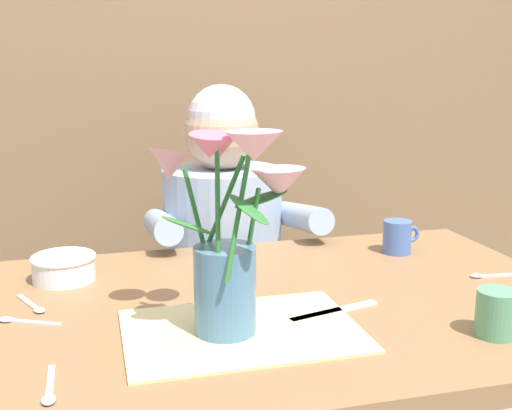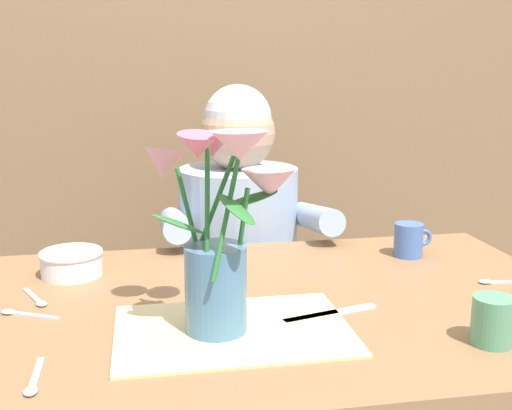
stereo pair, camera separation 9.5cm
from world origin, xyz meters
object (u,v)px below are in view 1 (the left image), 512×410
at_px(ceramic_bowl, 64,267).
at_px(seated_person, 224,282).
at_px(flower_vase, 229,233).
at_px(ceramic_mug, 398,237).
at_px(tea_cup, 497,313).
at_px(dinner_knife, 334,311).

bearing_deg(ceramic_bowl, seated_person, 42.52).
bearing_deg(flower_vase, ceramic_mug, 35.90).
height_order(seated_person, flower_vase, seated_person).
bearing_deg(tea_cup, ceramic_mug, 82.38).
bearing_deg(tea_cup, seated_person, 108.27).
xyz_separation_m(seated_person, flower_vase, (-0.15, -0.75, 0.35)).
bearing_deg(ceramic_mug, seated_person, 132.04).
relative_size(ceramic_bowl, tea_cup, 1.46).
bearing_deg(tea_cup, dinner_knife, 144.01).
xyz_separation_m(flower_vase, ceramic_bowl, (-0.28, 0.36, -0.15)).
bearing_deg(seated_person, flower_vase, -102.77).
bearing_deg(flower_vase, seated_person, 78.95).
xyz_separation_m(dinner_knife, tea_cup, (0.23, -0.16, 0.04)).
relative_size(dinner_knife, ceramic_mug, 2.04).
distance_m(seated_person, ceramic_mug, 0.57).
height_order(seated_person, ceramic_mug, seated_person).
xyz_separation_m(ceramic_bowl, ceramic_mug, (0.78, 0.00, 0.01)).
relative_size(seated_person, ceramic_bowl, 8.35).
bearing_deg(tea_cup, ceramic_bowl, 146.15).
relative_size(flower_vase, ceramic_mug, 3.77).
height_order(ceramic_bowl, tea_cup, tea_cup).
height_order(flower_vase, tea_cup, flower_vase).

